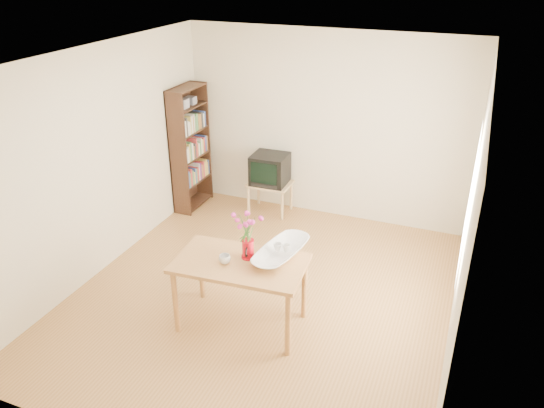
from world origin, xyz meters
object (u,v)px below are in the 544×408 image
at_px(pitcher, 248,250).
at_px(table, 240,270).
at_px(television, 270,168).
at_px(mug, 225,259).
at_px(bowl, 281,233).

bearing_deg(pitcher, table, -127.47).
bearing_deg(pitcher, television, 93.08).
xyz_separation_m(mug, television, (-0.57, 2.60, -0.12)).
distance_m(mug, television, 2.66).
relative_size(pitcher, bowl, 0.40).
bearing_deg(television, bowl, -67.21).
xyz_separation_m(table, mug, (-0.12, -0.08, 0.14)).
bearing_deg(mug, table, -150.06).
relative_size(table, mug, 11.71).
relative_size(mug, television, 0.22).
relative_size(table, bowl, 2.54).
bearing_deg(bowl, pitcher, -149.96).
distance_m(pitcher, bowl, 0.36).
height_order(pitcher, mug, pitcher).
xyz_separation_m(table, television, (-0.70, 2.52, 0.02)).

